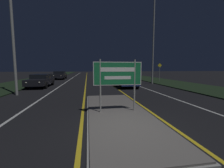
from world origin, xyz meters
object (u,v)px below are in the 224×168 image
object	(u,v)px
car_receding_2	(117,73)
car_approaching_0	(41,80)
streetlight_right_near	(154,22)
car_receding_1	(110,75)
highway_sign	(118,76)
car_receding_0	(126,80)
car_receding_3	(109,72)
car_approaching_1	(60,75)
warning_sign	(160,71)

from	to	relation	value
car_receding_2	car_approaching_0	world-z (taller)	car_receding_2
streetlight_right_near	car_receding_1	size ratio (longest dim) A/B	2.54
highway_sign	streetlight_right_near	bearing A→B (deg)	59.45
streetlight_right_near	car_receding_0	world-z (taller)	streetlight_right_near
car_receding_0	car_receding_3	world-z (taller)	car_receding_3
car_receding_0	car_approaching_0	xyz separation A→B (m)	(-8.61, 1.58, -0.00)
streetlight_right_near	car_approaching_1	distance (m)	17.39
car_approaching_0	warning_sign	world-z (taller)	warning_sign
car_approaching_0	car_approaching_1	bearing A→B (deg)	90.33
car_approaching_1	warning_sign	xyz separation A→B (m)	(14.73, -7.69, 0.85)
highway_sign	warning_sign	bearing A→B (deg)	57.06
streetlight_right_near	car_approaching_1	bearing A→B (deg)	142.49
car_receding_3	car_approaching_1	size ratio (longest dim) A/B	1.00
highway_sign	car_receding_3	world-z (taller)	highway_sign
highway_sign	car_approaching_1	bearing A→B (deg)	106.12
car_receding_0	car_approaching_0	distance (m)	8.75
highway_sign	car_approaching_0	world-z (taller)	highway_sign
car_approaching_0	car_receding_1	bearing A→B (deg)	44.57
highway_sign	car_receding_1	world-z (taller)	highway_sign
highway_sign	car_receding_0	xyz separation A→B (m)	(2.59, 8.63, -0.92)
car_receding_2	warning_sign	xyz separation A→B (m)	(2.70, -17.25, 0.89)
car_approaching_0	car_receding_0	bearing A→B (deg)	-10.40
car_approaching_0	car_approaching_1	world-z (taller)	car_approaching_1
streetlight_right_near	car_receding_3	size ratio (longest dim) A/B	2.65
highway_sign	car_receding_1	distance (m)	18.64
highway_sign	car_receding_2	xyz separation A→B (m)	(5.95, 30.60, -0.92)
car_receding_2	warning_sign	bearing A→B (deg)	-81.10
car_approaching_0	streetlight_right_near	bearing A→B (deg)	4.78
streetlight_right_near	car_receding_3	xyz separation A→B (m)	(-0.98, 30.15, -6.70)
warning_sign	car_receding_3	bearing A→B (deg)	96.08
streetlight_right_near	car_approaching_0	distance (m)	14.39
warning_sign	streetlight_right_near	bearing A→B (deg)	-133.83
car_receding_0	warning_sign	world-z (taller)	warning_sign
highway_sign	car_approaching_1	size ratio (longest dim) A/B	0.52
car_approaching_1	car_approaching_0	bearing A→B (deg)	-89.67
car_receding_0	car_approaching_1	xyz separation A→B (m)	(-8.67, 12.41, 0.04)
car_approaching_1	streetlight_right_near	bearing A→B (deg)	-37.51
car_receding_1	warning_sign	bearing A→B (deg)	-39.15
car_receding_2	car_approaching_1	size ratio (longest dim) A/B	1.01
streetlight_right_near	car_approaching_0	xyz separation A→B (m)	(-12.67, -1.06, -6.73)
car_receding_2	streetlight_right_near	bearing A→B (deg)	-87.93
highway_sign	car_approaching_0	xyz separation A→B (m)	(-6.02, 10.21, -0.92)
streetlight_right_near	car_receding_0	xyz separation A→B (m)	(-4.06, -2.64, -6.73)
warning_sign	car_receding_0	bearing A→B (deg)	-142.06
car_receding_1	car_approaching_0	xyz separation A→B (m)	(-8.39, -8.26, -0.02)
car_receding_2	car_approaching_0	xyz separation A→B (m)	(-11.97, -20.39, -0.00)
streetlight_right_near	car_receding_3	bearing A→B (deg)	91.87
car_approaching_1	warning_sign	bearing A→B (deg)	-27.55
highway_sign	car_receding_3	xyz separation A→B (m)	(5.66, 41.42, -0.89)
car_receding_2	warning_sign	size ratio (longest dim) A/B	1.69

